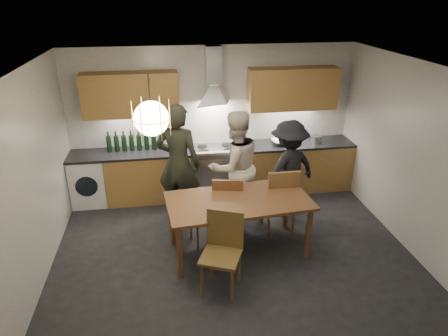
{
  "coord_description": "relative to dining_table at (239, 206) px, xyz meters",
  "views": [
    {
      "loc": [
        -0.85,
        -4.52,
        3.44
      ],
      "look_at": [
        -0.09,
        0.4,
        1.2
      ],
      "focal_mm": 32.0,
      "sensor_mm": 36.0,
      "label": 1
    }
  ],
  "objects": [
    {
      "name": "ground",
      "position": [
        -0.08,
        -0.16,
        -0.73
      ],
      "size": [
        5.0,
        5.0,
        0.0
      ],
      "primitive_type": "plane",
      "color": "black",
      "rests_on": "ground"
    },
    {
      "name": "room_shell",
      "position": [
        -0.08,
        -0.16,
        0.98
      ],
      "size": [
        5.02,
        4.52,
        2.61
      ],
      "color": "silver",
      "rests_on": "ground"
    },
    {
      "name": "counter_run",
      "position": [
        -0.05,
        1.79,
        -0.28
      ],
      "size": [
        5.0,
        0.62,
        0.9
      ],
      "color": "tan",
      "rests_on": "ground"
    },
    {
      "name": "range_stove",
      "position": [
        -0.08,
        1.78,
        -0.28
      ],
      "size": [
        0.9,
        0.6,
        0.92
      ],
      "color": "silver",
      "rests_on": "ground"
    },
    {
      "name": "wall_fixtures",
      "position": [
        -0.08,
        1.9,
        1.15
      ],
      "size": [
        4.3,
        0.54,
        1.1
      ],
      "color": "#BA8B47",
      "rests_on": "ground"
    },
    {
      "name": "pendant_lamp",
      "position": [
        -1.08,
        -0.26,
        1.37
      ],
      "size": [
        0.43,
        0.43,
        0.7
      ],
      "color": "black",
      "rests_on": "ground"
    },
    {
      "name": "dining_table",
      "position": [
        0.0,
        0.0,
        0.0
      ],
      "size": [
        2.03,
        1.15,
        0.82
      ],
      "rotation": [
        0.0,
        0.0,
        0.09
      ],
      "color": "brown",
      "rests_on": "ground"
    },
    {
      "name": "chair_back_left",
      "position": [
        -0.44,
        0.21,
        -0.26
      ],
      "size": [
        0.45,
        0.45,
        0.82
      ],
      "rotation": [
        0.0,
        0.0,
        3.39
      ],
      "color": "brown",
      "rests_on": "ground"
    },
    {
      "name": "chair_back_mid",
      "position": [
        -0.09,
        0.41,
        -0.17
      ],
      "size": [
        0.52,
        0.52,
        0.98
      ],
      "rotation": [
        0.0,
        0.0,
        2.95
      ],
      "color": "brown",
      "rests_on": "ground"
    },
    {
      "name": "chair_back_right",
      "position": [
        0.72,
        0.38,
        -0.12
      ],
      "size": [
        0.48,
        0.48,
        1.06
      ],
      "rotation": [
        0.0,
        0.0,
        3.14
      ],
      "color": "brown",
      "rests_on": "ground"
    },
    {
      "name": "chair_front",
      "position": [
        -0.32,
        -0.69,
        -0.14
      ],
      "size": [
        0.6,
        0.6,
        1.02
      ],
      "rotation": [
        0.0,
        0.0,
        -0.41
      ],
      "color": "brown",
      "rests_on": "ground"
    },
    {
      "name": "person_left",
      "position": [
        -0.76,
        1.02,
        0.24
      ],
      "size": [
        0.82,
        0.69,
        1.93
      ],
      "primitive_type": "imported",
      "rotation": [
        0.0,
        0.0,
        2.76
      ],
      "color": "black",
      "rests_on": "ground"
    },
    {
      "name": "person_mid",
      "position": [
        0.11,
        0.91,
        0.18
      ],
      "size": [
        1.05,
        0.93,
        1.8
      ],
      "primitive_type": "imported",
      "rotation": [
        0.0,
        0.0,
        3.48
      ],
      "color": "beige",
      "rests_on": "ground"
    },
    {
      "name": "person_right",
      "position": [
        0.98,
        0.9,
        0.08
      ],
      "size": [
        1.19,
        0.94,
        1.61
      ],
      "primitive_type": "imported",
      "rotation": [
        0.0,
        0.0,
        3.52
      ],
      "color": "black",
      "rests_on": "ground"
    },
    {
      "name": "mixing_bowl",
      "position": [
        1.1,
        1.78,
        0.22
      ],
      "size": [
        0.37,
        0.37,
        0.08
      ],
      "primitive_type": "imported",
      "rotation": [
        0.0,
        0.0,
        0.08
      ],
      "color": "silver",
      "rests_on": "counter_run"
    },
    {
      "name": "stock_pot",
      "position": [
        1.75,
        1.74,
        0.24
      ],
      "size": [
        0.21,
        0.21,
        0.12
      ],
      "primitive_type": "cylinder",
      "rotation": [
        0.0,
        0.0,
        0.24
      ],
      "color": "#ADACB0",
      "rests_on": "counter_run"
    },
    {
      "name": "wine_bottles",
      "position": [
        -1.45,
        1.87,
        0.35
      ],
      "size": [
        0.96,
        0.08,
        0.35
      ],
      "color": "black",
      "rests_on": "counter_run"
    }
  ]
}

